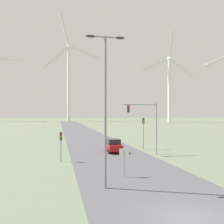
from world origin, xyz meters
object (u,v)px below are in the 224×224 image
(streetlamp, at_px, (105,94))
(car_approaching, at_px, (113,146))
(stop_sign_near, at_px, (124,157))
(wind_turbine_center, at_px, (69,75))
(traffic_light_mast_overhead, at_px, (146,118))
(wind_turbine_right, at_px, (169,82))
(traffic_light_post_near_left, at_px, (61,140))
(traffic_light_post_near_right, at_px, (143,126))

(streetlamp, height_order, car_approaching, streetlamp)
(stop_sign_near, distance_m, wind_turbine_center, 163.70)
(traffic_light_mast_overhead, bearing_deg, wind_turbine_right, 64.63)
(streetlamp, distance_m, wind_turbine_right, 147.00)
(streetlamp, bearing_deg, wind_turbine_right, 64.21)
(traffic_light_post_near_left, bearing_deg, traffic_light_mast_overhead, 13.86)
(traffic_light_post_near_right, height_order, wind_turbine_center, wind_turbine_center)
(wind_turbine_right, bearing_deg, traffic_light_mast_overhead, -115.37)
(wind_turbine_center, bearing_deg, traffic_light_mast_overhead, -88.56)
(stop_sign_near, relative_size, traffic_light_post_near_left, 0.73)
(traffic_light_post_near_left, xyz_separation_m, wind_turbine_right, (66.42, 120.35, 21.94))
(traffic_light_post_near_left, bearing_deg, wind_turbine_right, 61.11)
(traffic_light_post_near_left, height_order, car_approaching, traffic_light_post_near_left)
(car_approaching, bearing_deg, stop_sign_near, -98.27)
(streetlamp, relative_size, wind_turbine_center, 0.14)
(traffic_light_post_near_left, relative_size, wind_turbine_center, 0.04)
(traffic_light_post_near_right, xyz_separation_m, car_approaching, (-4.97, -2.14, -2.43))
(wind_turbine_right, bearing_deg, wind_turbine_center, 151.45)
(stop_sign_near, xyz_separation_m, car_approaching, (1.98, 13.63, -0.73))
(stop_sign_near, height_order, traffic_light_post_near_left, traffic_light_post_near_left)
(streetlamp, height_order, stop_sign_near, streetlamp)
(traffic_light_mast_overhead, height_order, wind_turbine_right, wind_turbine_right)
(traffic_light_post_near_right, distance_m, wind_turbine_center, 147.98)
(traffic_light_post_near_left, distance_m, traffic_light_post_near_right, 14.29)
(traffic_light_mast_overhead, bearing_deg, traffic_light_post_near_right, 74.49)
(streetlamp, bearing_deg, traffic_light_mast_overhead, 60.73)
(streetlamp, height_order, traffic_light_mast_overhead, streetlamp)
(traffic_light_post_near_left, bearing_deg, wind_turbine_center, 87.44)
(traffic_light_mast_overhead, bearing_deg, stop_sign_near, -117.40)
(traffic_light_post_near_right, bearing_deg, traffic_light_post_near_left, -147.40)
(traffic_light_post_near_right, relative_size, wind_turbine_center, 0.06)
(traffic_light_post_near_right, relative_size, wind_turbine_right, 0.08)
(stop_sign_near, xyz_separation_m, traffic_light_post_near_left, (-5.05, 8.09, 0.73))
(streetlamp, relative_size, traffic_light_post_near_right, 2.34)
(car_approaching, relative_size, wind_turbine_center, 0.06)
(wind_turbine_right, bearing_deg, traffic_light_post_near_right, -115.78)
(wind_turbine_center, bearing_deg, traffic_light_post_near_left, -92.56)
(traffic_light_post_near_right, bearing_deg, wind_turbine_center, 92.04)
(traffic_light_post_near_left, height_order, traffic_light_mast_overhead, traffic_light_mast_overhead)
(car_approaching, height_order, wind_turbine_center, wind_turbine_center)
(stop_sign_near, distance_m, traffic_light_mast_overhead, 12.44)
(car_approaching, bearing_deg, traffic_light_post_near_left, -141.79)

